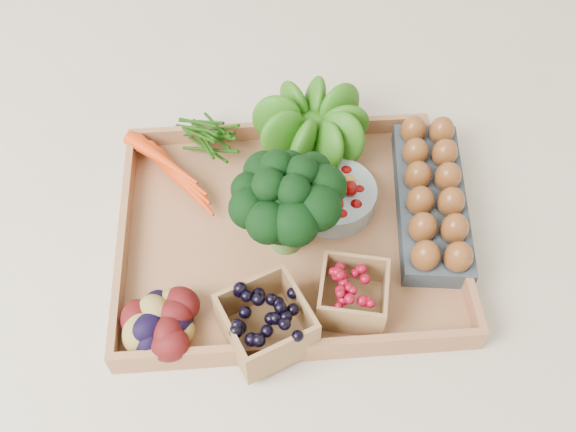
{
  "coord_description": "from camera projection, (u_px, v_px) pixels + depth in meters",
  "views": [
    {
      "loc": [
        -0.04,
        -0.61,
        0.89
      ],
      "look_at": [
        0.0,
        0.0,
        0.06
      ],
      "focal_mm": 40.0,
      "sensor_mm": 36.0,
      "label": 1
    }
  ],
  "objects": [
    {
      "name": "punnet_raspberry",
      "position": [
        353.0,
        294.0,
        0.96
      ],
      "size": [
        0.12,
        0.12,
        0.07
      ],
      "primitive_type": "cube",
      "rotation": [
        0.0,
        0.0,
        -0.22
      ],
      "color": "maroon",
      "rests_on": "tray"
    },
    {
      "name": "broccoli",
      "position": [
        286.0,
        217.0,
        1.0
      ],
      "size": [
        0.18,
        0.18,
        0.14
      ],
      "primitive_type": null,
      "color": "black",
      "rests_on": "tray"
    },
    {
      "name": "lettuce",
      "position": [
        314.0,
        123.0,
        1.13
      ],
      "size": [
        0.13,
        0.13,
        0.13
      ],
      "primitive_type": "sphere",
      "color": "#1A4C0B",
      "rests_on": "tray"
    },
    {
      "name": "egg_carton",
      "position": [
        431.0,
        201.0,
        1.09
      ],
      "size": [
        0.15,
        0.33,
        0.04
      ],
      "primitive_type": "cube",
      "rotation": [
        0.0,
        0.0,
        -0.12
      ],
      "color": "#363E44",
      "rests_on": "tray"
    },
    {
      "name": "cherry_bowl",
      "position": [
        332.0,
        196.0,
        1.09
      ],
      "size": [
        0.15,
        0.15,
        0.04
      ],
      "primitive_type": "cylinder",
      "color": "#8C9EA5",
      "rests_on": "tray"
    },
    {
      "name": "potatoes",
      "position": [
        161.0,
        320.0,
        0.93
      ],
      "size": [
        0.14,
        0.14,
        0.08
      ],
      "primitive_type": null,
      "color": "#3E0A0B",
      "rests_on": "tray"
    },
    {
      "name": "carrots",
      "position": [
        171.0,
        169.0,
        1.12
      ],
      "size": [
        0.19,
        0.13,
        0.04
      ],
      "primitive_type": null,
      "color": "red",
      "rests_on": "tray"
    },
    {
      "name": "tray",
      "position": [
        288.0,
        235.0,
        1.08
      ],
      "size": [
        0.55,
        0.45,
        0.01
      ],
      "primitive_type": "cube",
      "color": "#A66D45",
      "rests_on": "ground"
    },
    {
      "name": "punnet_blackberry",
      "position": [
        266.0,
        323.0,
        0.93
      ],
      "size": [
        0.15,
        0.15,
        0.08
      ],
      "primitive_type": "cube",
      "rotation": [
        0.0,
        0.0,
        0.4
      ],
      "color": "black",
      "rests_on": "tray"
    },
    {
      "name": "ground",
      "position": [
        288.0,
        237.0,
        1.08
      ],
      "size": [
        4.0,
        4.0,
        0.0
      ],
      "primitive_type": "plane",
      "color": "beige",
      "rests_on": "ground"
    }
  ]
}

